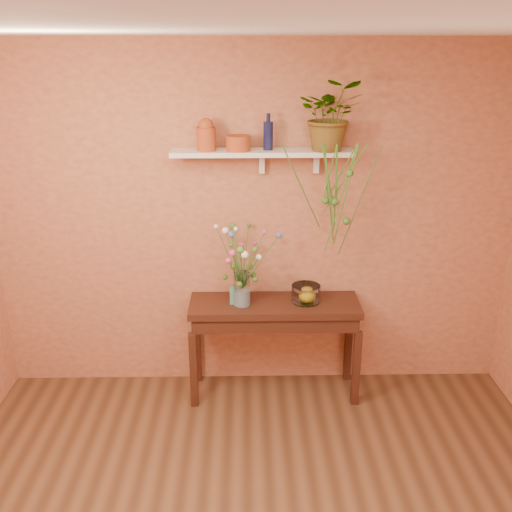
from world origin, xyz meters
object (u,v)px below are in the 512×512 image
object	(u,v)px
sideboard	(274,316)
glass_bowl	(306,294)
spider_plant	(331,115)
glass_vase	(242,291)
bouquet	(242,253)
terracotta_jug	(206,135)
blue_bottle	(268,135)

from	to	relation	value
sideboard	glass_bowl	world-z (taller)	glass_bowl
spider_plant	glass_vase	xyz separation A→B (m)	(-0.63, -0.10, -1.28)
sideboard	spider_plant	bearing A→B (deg)	10.34
bouquet	glass_bowl	xyz separation A→B (m)	(0.48, 0.07, -0.36)
spider_plant	glass_bowl	world-z (taller)	spider_plant
terracotta_jug	spider_plant	xyz separation A→B (m)	(0.87, -0.00, 0.14)
spider_plant	sideboard	bearing A→B (deg)	-169.66
bouquet	blue_bottle	bearing A→B (deg)	40.67
sideboard	terracotta_jug	size ratio (longest dim) A/B	5.70
glass_vase	bouquet	xyz separation A→B (m)	(0.00, -0.02, 0.31)
sideboard	bouquet	xyz separation A→B (m)	(-0.24, -0.06, 0.54)
terracotta_jug	spider_plant	distance (m)	0.88
blue_bottle	bouquet	size ratio (longest dim) A/B	0.47
glass_bowl	terracotta_jug	bearing A→B (deg)	175.66
blue_bottle	glass_bowl	bearing A→B (deg)	-16.83
sideboard	blue_bottle	distance (m)	1.37
terracotta_jug	blue_bottle	distance (m)	0.44
terracotta_jug	bouquet	world-z (taller)	terracotta_jug
glass_vase	bouquet	world-z (taller)	bouquet
sideboard	blue_bottle	size ratio (longest dim) A/B	5.08
glass_vase	bouquet	bearing A→B (deg)	-79.52
sideboard	terracotta_jug	xyz separation A→B (m)	(-0.49, 0.07, 1.37)
glass_bowl	blue_bottle	bearing A→B (deg)	163.17
spider_plant	glass_vase	bearing A→B (deg)	-170.54
glass_bowl	glass_vase	bearing A→B (deg)	-174.10
glass_bowl	spider_plant	bearing A→B (deg)	21.13
sideboard	spider_plant	size ratio (longest dim) A/B	2.65
blue_bottle	terracotta_jug	bearing A→B (deg)	-175.62
terracotta_jug	blue_bottle	xyz separation A→B (m)	(0.44, 0.03, -0.00)
blue_bottle	glass_vase	size ratio (longest dim) A/B	0.98
sideboard	terracotta_jug	distance (m)	1.46
sideboard	terracotta_jug	world-z (taller)	terracotta_jug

